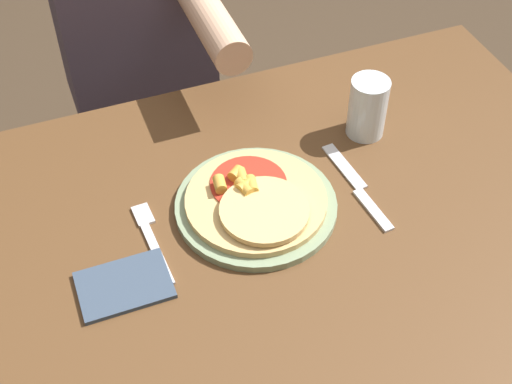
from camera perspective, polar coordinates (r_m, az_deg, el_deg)
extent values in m
cube|color=brown|center=(1.17, 1.43, -3.23)|extent=(1.21, 0.79, 0.03)
cylinder|color=brown|center=(1.83, 13.17, 1.58)|extent=(0.06, 0.06, 0.69)
cylinder|color=gray|center=(1.18, 0.00, -1.11)|extent=(0.27, 0.27, 0.01)
cylinder|color=tan|center=(1.17, 0.00, -0.68)|extent=(0.23, 0.23, 0.01)
cylinder|color=#B22D1E|center=(1.19, -0.61, 0.73)|extent=(0.13, 0.13, 0.00)
cylinder|color=#DDB771|center=(1.13, 0.68, -1.49)|extent=(0.15, 0.15, 0.01)
cylinder|color=gold|center=(1.17, -2.92, 0.64)|extent=(0.02, 0.03, 0.02)
cylinder|color=gold|center=(1.17, -0.39, 0.56)|extent=(0.03, 0.03, 0.02)
cylinder|color=gold|center=(1.19, -1.60, 1.49)|extent=(0.03, 0.03, 0.02)
cylinder|color=gold|center=(1.17, -0.82, 0.52)|extent=(0.04, 0.03, 0.02)
cylinder|color=gold|center=(1.16, -0.93, 0.34)|extent=(0.03, 0.04, 0.02)
cylinder|color=gold|center=(1.18, -1.17, 1.20)|extent=(0.02, 0.03, 0.02)
cube|color=silver|center=(1.13, -7.90, -4.92)|extent=(0.02, 0.13, 0.00)
cube|color=silver|center=(1.19, -9.03, -1.82)|extent=(0.03, 0.05, 0.00)
cube|color=silver|center=(1.19, 9.35, -1.41)|extent=(0.03, 0.10, 0.00)
cube|color=silver|center=(1.26, 7.06, 2.04)|extent=(0.03, 0.12, 0.00)
cylinder|color=silver|center=(1.30, 8.92, 6.70)|extent=(0.07, 0.07, 0.11)
cube|color=#38475B|center=(1.10, -10.49, -7.34)|extent=(0.14, 0.10, 0.01)
cylinder|color=#2D2D38|center=(1.93, -10.26, 1.26)|extent=(0.11, 0.11, 0.52)
cylinder|color=#2D2D38|center=(1.94, -6.10, 2.36)|extent=(0.11, 0.11, 0.52)
cube|color=#4C4256|center=(1.63, -10.04, 14.47)|extent=(0.32, 0.22, 0.48)
cylinder|color=tan|center=(1.37, -3.91, 13.95)|extent=(0.07, 0.30, 0.07)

